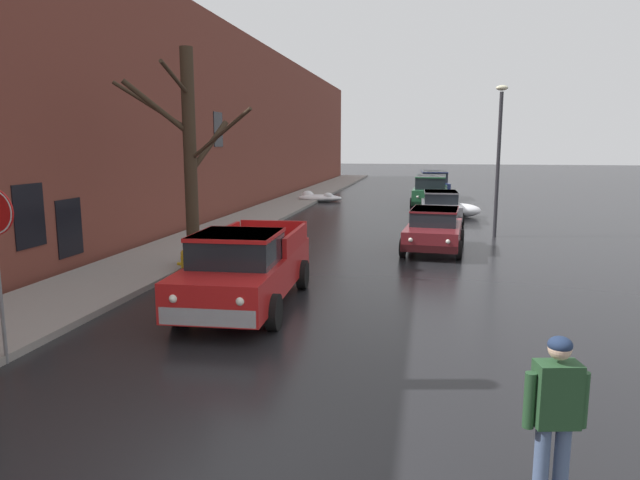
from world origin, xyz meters
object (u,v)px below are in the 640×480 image
(street_lamp_post, at_px, (499,153))
(sedan_maroon_parked_kerbside_close, at_px, (434,229))
(bare_tree_second_along_sidewalk, at_px, (189,155))
(sedan_grey_parked_kerbside_mid, at_px, (440,206))
(pickup_truck_red_approaching_near_lane, at_px, (246,268))
(suv_green_parked_far_down_block, at_px, (430,190))
(fire_hydrant, at_px, (185,262))
(suv_darkblue_queued_behind_truck, at_px, (434,184))
(pedestrian_with_coffee, at_px, (555,408))

(street_lamp_post, bearing_deg, sedan_maroon_parked_kerbside_close, -124.14)
(bare_tree_second_along_sidewalk, relative_size, sedan_grey_parked_kerbside_mid, 1.44)
(street_lamp_post, bearing_deg, bare_tree_second_along_sidewalk, -138.97)
(pickup_truck_red_approaching_near_lane, bearing_deg, suv_green_parked_far_down_block, 79.18)
(pickup_truck_red_approaching_near_lane, height_order, suv_green_parked_far_down_block, suv_green_parked_far_down_block)
(sedan_maroon_parked_kerbside_close, relative_size, fire_hydrant, 5.85)
(suv_darkblue_queued_behind_truck, bearing_deg, pickup_truck_red_approaching_near_lane, -99.01)
(suv_green_parked_far_down_block, bearing_deg, pedestrian_with_coffee, -87.54)
(sedan_maroon_parked_kerbside_close, height_order, suv_green_parked_far_down_block, suv_green_parked_far_down_block)
(bare_tree_second_along_sidewalk, height_order, pickup_truck_red_approaching_near_lane, bare_tree_second_along_sidewalk)
(bare_tree_second_along_sidewalk, xyz_separation_m, street_lamp_post, (9.09, 7.91, -0.04))
(bare_tree_second_along_sidewalk, xyz_separation_m, suv_darkblue_queued_behind_truck, (6.82, 23.34, -2.27))
(bare_tree_second_along_sidewalk, bearing_deg, sedan_maroon_parked_kerbside_close, 33.36)
(sedan_grey_parked_kerbside_mid, bearing_deg, suv_green_parked_far_down_block, 94.34)
(sedan_grey_parked_kerbside_mid, xyz_separation_m, street_lamp_post, (2.02, -3.87, 2.47))
(suv_darkblue_queued_behind_truck, xyz_separation_m, street_lamp_post, (2.27, -15.43, 2.23))
(suv_green_parked_far_down_block, bearing_deg, bare_tree_second_along_sidewalk, -110.43)
(sedan_maroon_parked_kerbside_close, bearing_deg, sedan_grey_parked_kerbside_mid, 87.34)
(sedan_maroon_parked_kerbside_close, height_order, fire_hydrant, sedan_maroon_parked_kerbside_close)
(sedan_maroon_parked_kerbside_close, xyz_separation_m, street_lamp_post, (2.36, 3.48, 2.47))
(bare_tree_second_along_sidewalk, height_order, suv_green_parked_far_down_block, bare_tree_second_along_sidewalk)
(street_lamp_post, bearing_deg, suv_green_parked_far_down_block, 104.07)
(pedestrian_with_coffee, bearing_deg, bare_tree_second_along_sidewalk, 129.83)
(suv_green_parked_far_down_block, relative_size, pedestrian_with_coffee, 2.74)
(sedan_maroon_parked_kerbside_close, relative_size, suv_green_parked_far_down_block, 0.86)
(bare_tree_second_along_sidewalk, height_order, street_lamp_post, bare_tree_second_along_sidewalk)
(pickup_truck_red_approaching_near_lane, height_order, sedan_maroon_parked_kerbside_close, pickup_truck_red_approaching_near_lane)
(suv_green_parked_far_down_block, height_order, fire_hydrant, suv_green_parked_far_down_block)
(street_lamp_post, bearing_deg, fire_hydrant, -137.21)
(suv_green_parked_far_down_block, bearing_deg, fire_hydrant, -109.95)
(sedan_maroon_parked_kerbside_close, bearing_deg, pedestrian_with_coffee, -85.63)
(bare_tree_second_along_sidewalk, distance_m, sedan_maroon_parked_kerbside_close, 8.44)
(sedan_grey_parked_kerbside_mid, height_order, suv_green_parked_far_down_block, suv_green_parked_far_down_block)
(sedan_grey_parked_kerbside_mid, distance_m, street_lamp_post, 5.02)
(sedan_maroon_parked_kerbside_close, distance_m, sedan_grey_parked_kerbside_mid, 7.36)
(pickup_truck_red_approaching_near_lane, distance_m, sedan_grey_parked_kerbside_mid, 15.60)
(suv_darkblue_queued_behind_truck, bearing_deg, fire_hydrant, -105.99)
(suv_green_parked_far_down_block, height_order, pedestrian_with_coffee, suv_green_parked_far_down_block)
(suv_darkblue_queued_behind_truck, relative_size, street_lamp_post, 0.85)
(pickup_truck_red_approaching_near_lane, xyz_separation_m, suv_green_parked_far_down_block, (4.00, 20.94, 0.11))
(suv_darkblue_queued_behind_truck, bearing_deg, suv_green_parked_far_down_block, -92.06)
(sedan_grey_parked_kerbside_mid, relative_size, suv_darkblue_queued_behind_truck, 0.87)
(suv_green_parked_far_down_block, bearing_deg, sedan_maroon_parked_kerbside_close, -89.51)
(pickup_truck_red_approaching_near_lane, height_order, suv_darkblue_queued_behind_truck, suv_darkblue_queued_behind_truck)
(suv_darkblue_queued_behind_truck, height_order, pedestrian_with_coffee, suv_darkblue_queued_behind_truck)
(sedan_grey_parked_kerbside_mid, height_order, pedestrian_with_coffee, pedestrian_with_coffee)
(suv_darkblue_queued_behind_truck, relative_size, fire_hydrant, 6.92)
(fire_hydrant, relative_size, street_lamp_post, 0.12)
(pedestrian_with_coffee, distance_m, street_lamp_post, 17.43)
(sedan_grey_parked_kerbside_mid, bearing_deg, suv_darkblue_queued_behind_truck, 91.26)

